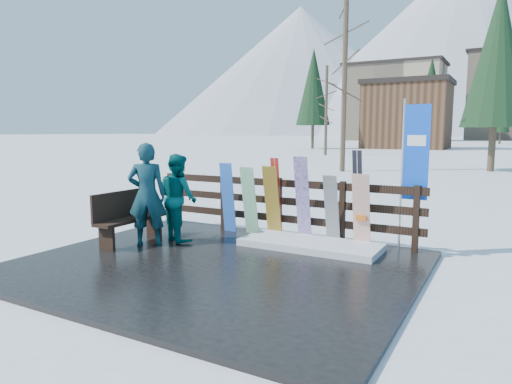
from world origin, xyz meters
The scene contains 18 objects.
ground centered at (0.00, 0.00, 0.00)m, with size 700.00×700.00×0.00m, color white.
deck centered at (0.00, 0.00, 0.04)m, with size 6.00×5.00×0.08m, color black.
fence centered at (0.00, 2.20, 0.74)m, with size 5.60×0.10×1.15m.
snow_patch centered at (0.93, 1.60, 0.14)m, with size 2.47×1.00×0.12m, color white.
bench centered at (-2.16, 0.31, 0.60)m, with size 0.41×1.50×0.97m.
snowboard_0 centered at (-1.05, 1.98, 0.79)m, with size 0.28×0.03×1.43m, color blue.
snowboard_1 centered at (-0.54, 1.98, 0.76)m, with size 0.29×0.03×1.39m, color white.
snowboard_2 centered at (-0.03, 1.98, 0.78)m, with size 0.30×0.03×1.43m, color yellow.
snowboard_3 centered at (0.60, 1.98, 0.88)m, with size 0.27×0.03×1.63m, color silver.
snowboard_4 centered at (1.17, 1.98, 0.72)m, with size 0.25×0.03×1.31m, color black.
snowboard_5 centered at (1.72, 1.98, 0.75)m, with size 0.30×0.03×1.35m, color white.
ski_pair_a centered at (0.02, 2.05, 0.86)m, with size 0.16×0.22×1.55m.
ski_pair_b centered at (1.63, 2.05, 0.95)m, with size 0.17×0.30×1.73m.
rental_flag centered at (2.49, 2.25, 1.69)m, with size 0.45×0.04×2.60m.
person_front centered at (-1.71, 0.33, 1.01)m, with size 0.68×0.44×1.86m, color #165450.
person_back centered at (-1.47, 0.91, 0.90)m, with size 0.80×0.62×1.65m, color #035554.
resort_buildings centered at (1.03, 115.41, 9.81)m, with size 73.00×87.60×22.60m.
mountains centered at (-10.50, 328.41, 50.20)m, with size 520.00×260.00×120.00m.
Camera 1 is at (3.94, -5.77, 2.13)m, focal length 32.00 mm.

